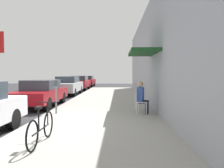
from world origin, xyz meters
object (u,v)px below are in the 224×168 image
(parked_car_3, at_px, (79,83))
(bicycle_0, at_px, (41,128))
(seated_patron_0, at_px, (142,96))
(parked_car_2, at_px, (68,85))
(parked_car_4, at_px, (87,81))
(cafe_chair_0, at_px, (140,101))
(parked_car_1, at_px, (41,93))
(cafe_chair_1, at_px, (138,98))
(parking_meter, at_px, (56,94))

(parked_car_3, relative_size, bicycle_0, 2.57)
(seated_patron_0, bearing_deg, parked_car_3, 109.44)
(parked_car_2, distance_m, parked_car_4, 10.98)
(cafe_chair_0, height_order, seated_patron_0, seated_patron_0)
(parked_car_3, height_order, seated_patron_0, parked_car_3)
(parked_car_1, height_order, cafe_chair_1, parked_car_1)
(parked_car_4, xyz_separation_m, cafe_chair_0, (4.91, -19.65, -0.10))
(parked_car_2, relative_size, parked_car_4, 1.00)
(parking_meter, xyz_separation_m, cafe_chair_1, (3.36, 1.04, -0.26))
(cafe_chair_1, bearing_deg, parked_car_3, 110.53)
(parked_car_1, relative_size, parked_car_2, 1.00)
(parked_car_2, bearing_deg, parked_car_3, 90.00)
(bicycle_0, relative_size, seated_patron_0, 1.33)
(parked_car_2, xyz_separation_m, cafe_chair_1, (4.91, -7.72, -0.14))
(parking_meter, relative_size, seated_patron_0, 1.02)
(parked_car_1, bearing_deg, parking_meter, -59.76)
(parking_meter, xyz_separation_m, cafe_chair_0, (3.36, 0.09, -0.26))
(parked_car_2, distance_m, cafe_chair_1, 9.15)
(parked_car_2, xyz_separation_m, parked_car_3, (0.00, 5.38, -0.01))
(parked_car_3, relative_size, cafe_chair_0, 5.06)
(bicycle_0, height_order, seated_patron_0, seated_patron_0)
(bicycle_0, bearing_deg, cafe_chair_1, 61.29)
(parked_car_2, bearing_deg, parking_meter, -79.97)
(cafe_chair_0, bearing_deg, seated_patron_0, -17.05)
(parked_car_1, bearing_deg, cafe_chair_0, -27.62)
(parked_car_1, distance_m, cafe_chair_1, 5.17)
(parked_car_4, bearing_deg, parking_meter, -85.51)
(parked_car_1, relative_size, parking_meter, 3.33)
(parked_car_2, relative_size, parked_car_3, 1.00)
(bicycle_0, height_order, cafe_chair_0, bicycle_0)
(cafe_chair_1, bearing_deg, cafe_chair_0, -89.86)
(parked_car_1, xyz_separation_m, parked_car_2, (0.00, 6.10, 0.05))
(parked_car_4, bearing_deg, parked_car_1, -90.00)
(parked_car_1, relative_size, parked_car_3, 1.00)
(parked_car_1, distance_m, parked_car_4, 17.08)
(parked_car_2, bearing_deg, seated_patron_0, -60.26)
(parked_car_2, relative_size, cafe_chair_1, 5.06)
(bicycle_0, distance_m, cafe_chair_1, 5.49)
(parked_car_3, relative_size, parking_meter, 3.33)
(parked_car_3, bearing_deg, seated_patron_0, -70.56)
(cafe_chair_0, bearing_deg, parked_car_2, 119.51)
(parked_car_1, bearing_deg, cafe_chair_1, -18.26)
(parked_car_2, relative_size, bicycle_0, 2.57)
(parking_meter, bearing_deg, cafe_chair_1, 17.22)
(cafe_chair_0, distance_m, seated_patron_0, 0.20)
(parked_car_3, relative_size, seated_patron_0, 3.41)
(bicycle_0, height_order, cafe_chair_1, bicycle_0)
(parked_car_1, distance_m, seated_patron_0, 5.60)
(cafe_chair_0, bearing_deg, parked_car_4, 104.02)
(parked_car_1, xyz_separation_m, seated_patron_0, (4.97, -2.59, 0.10))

